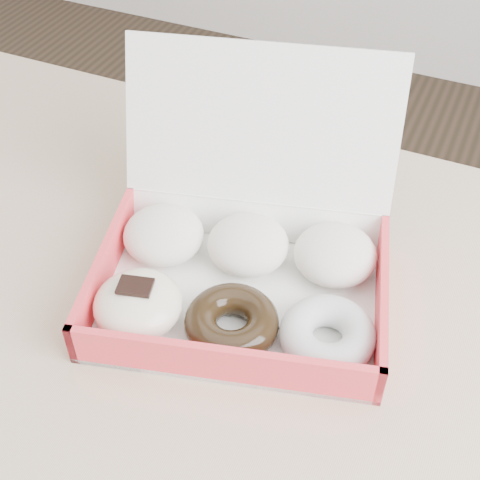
% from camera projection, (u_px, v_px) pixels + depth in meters
% --- Properties ---
extents(table, '(1.20, 0.80, 0.75)m').
position_uv_depth(table, '(107.00, 316.00, 0.86)').
color(table, tan).
rests_on(table, ground).
extents(donut_box, '(0.39, 0.37, 0.23)m').
position_uv_depth(donut_box, '(240.00, 264.00, 0.76)').
color(donut_box, white).
rests_on(donut_box, table).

